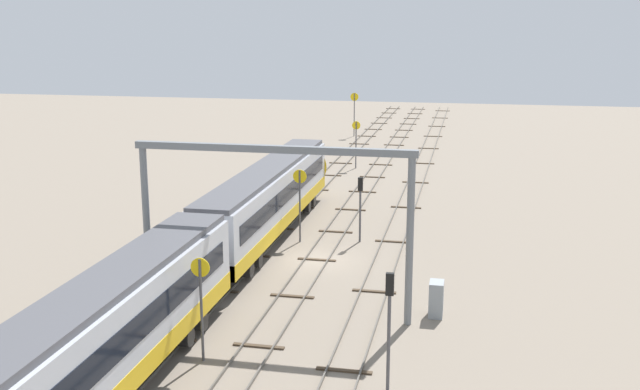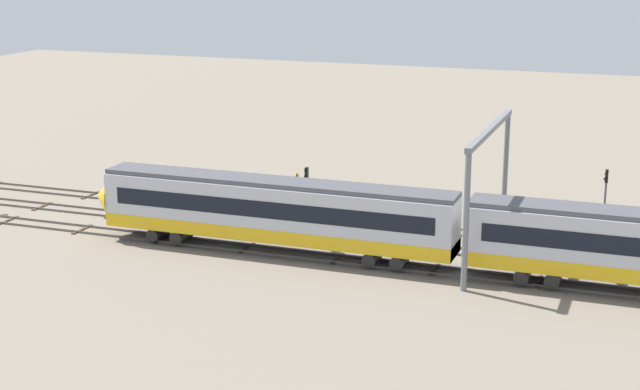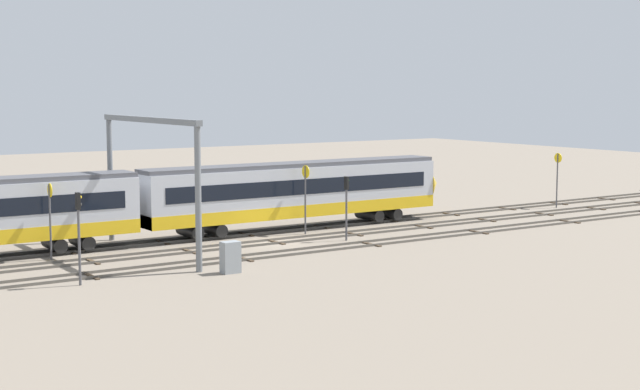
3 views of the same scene
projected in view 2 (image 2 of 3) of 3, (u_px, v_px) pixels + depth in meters
ground_plane at (357, 241)px, 66.13m from camera, size 189.46×189.46×0.00m
track_near_foreground at (375, 224)px, 69.94m from camera, size 173.46×2.40×0.16m
track_second_near at (357, 240)px, 66.11m from camera, size 173.46×2.40×0.16m
track_with_train at (337, 259)px, 62.29m from camera, size 173.46×2.40×0.16m
overhead_gantry at (489, 164)px, 61.32m from camera, size 0.40×14.02×8.61m
speed_sign_mid_trackside at (297, 198)px, 64.79m from camera, size 0.14×0.92×4.93m
speed_sign_far_trackside at (576, 228)px, 58.70m from camera, size 0.14×0.85×4.67m
signal_light_trackside_approach at (605, 194)px, 65.71m from camera, size 0.31×0.32×4.95m
signal_light_trackside_departure at (307, 188)px, 68.72m from camera, size 0.31×0.32×4.41m
relay_cabinet at (488, 210)px, 70.37m from camera, size 1.06×0.71×1.80m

